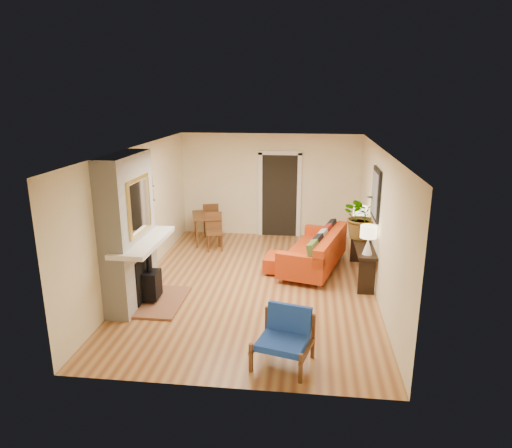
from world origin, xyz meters
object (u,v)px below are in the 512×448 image
object	(u,v)px
sofa	(318,252)
console_table	(362,249)
lamp_far	(360,216)
dining_table	(209,220)
ottoman	(282,263)
houseplant	(362,215)
lamp_near	(368,237)
blue_chair	(285,334)

from	to	relation	value
sofa	console_table	xyz separation A→B (m)	(0.87, -0.33, 0.20)
lamp_far	sofa	bearing A→B (deg)	-153.63
dining_table	lamp_far	world-z (taller)	lamp_far
ottoman	houseplant	bearing A→B (deg)	7.14
sofa	ottoman	world-z (taller)	sofa
houseplant	ottoman	bearing A→B (deg)	-172.86
console_table	lamp_near	world-z (taller)	lamp_near
console_table	lamp_near	distance (m)	0.85
sofa	houseplant	distance (m)	1.19
lamp_near	houseplant	xyz separation A→B (m)	(-0.01, 0.98, 0.14)
lamp_far	lamp_near	bearing A→B (deg)	-90.00
console_table	houseplant	world-z (taller)	houseplant
ottoman	lamp_far	distance (m)	1.93
sofa	lamp_near	bearing A→B (deg)	-49.99
houseplant	lamp_near	bearing A→B (deg)	-89.41
houseplant	lamp_far	bearing A→B (deg)	88.82
dining_table	houseplant	world-z (taller)	houseplant
console_table	lamp_near	size ratio (longest dim) A/B	3.43
dining_table	lamp_far	distance (m)	3.68
dining_table	sofa	bearing A→B (deg)	-29.82
lamp_near	sofa	bearing A→B (deg)	130.01
dining_table	lamp_far	bearing A→B (deg)	-17.06
ottoman	console_table	bearing A→B (deg)	-2.89
console_table	ottoman	bearing A→B (deg)	177.11
houseplant	dining_table	bearing A→B (deg)	155.88
blue_chair	lamp_far	distance (m)	4.21
blue_chair	dining_table	distance (m)	5.44
sofa	houseplant	xyz separation A→B (m)	(0.86, -0.06, 0.82)
console_table	lamp_far	world-z (taller)	lamp_far
blue_chair	lamp_near	size ratio (longest dim) A/B	1.62
sofa	dining_table	bearing A→B (deg)	150.18
sofa	dining_table	distance (m)	3.02
ottoman	houseplant	distance (m)	1.88
lamp_far	houseplant	bearing A→B (deg)	-91.18
console_table	houseplant	size ratio (longest dim) A/B	1.95
lamp_far	houseplant	world-z (taller)	houseplant
ottoman	console_table	world-z (taller)	console_table
lamp_near	lamp_far	bearing A→B (deg)	90.00
lamp_far	console_table	bearing A→B (deg)	-90.00
sofa	console_table	bearing A→B (deg)	-21.07
blue_chair	dining_table	size ratio (longest dim) A/B	0.53
dining_table	lamp_near	xyz separation A→B (m)	(3.48, -2.53, 0.50)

